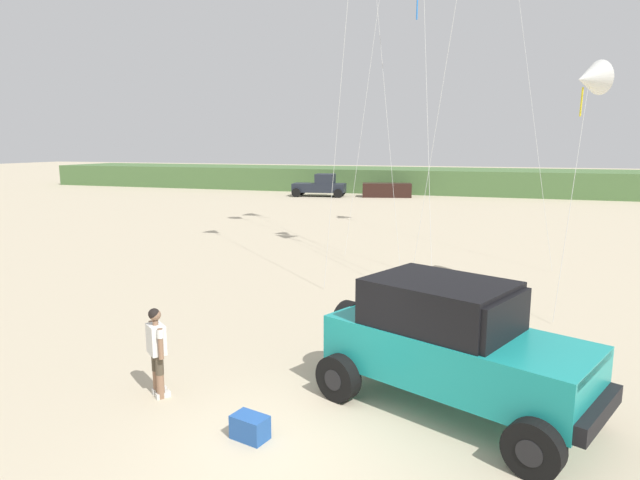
# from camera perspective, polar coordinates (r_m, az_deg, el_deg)

# --- Properties ---
(ground_plane) EXTENTS (220.00, 220.00, 0.00)m
(ground_plane) POSITION_cam_1_polar(r_m,az_deg,el_deg) (8.93, -3.48, -20.71)
(ground_plane) COLOR #C1B293
(dune_ridge) EXTENTS (90.00, 8.66, 2.20)m
(dune_ridge) POSITION_cam_1_polar(r_m,az_deg,el_deg) (54.08, 15.66, 5.94)
(dune_ridge) COLOR #4C703D
(dune_ridge) RESTS_ON ground_plane
(jeep) EXTENTS (5.00, 3.88, 2.26)m
(jeep) POSITION_cam_1_polar(r_m,az_deg,el_deg) (9.76, 13.66, -10.43)
(jeep) COLOR teal
(jeep) RESTS_ON ground_plane
(person_watching) EXTENTS (0.52, 0.46, 1.67)m
(person_watching) POSITION_cam_1_polar(r_m,az_deg,el_deg) (10.48, -16.67, -10.67)
(person_watching) COLOR #8C664C
(person_watching) RESTS_ON ground_plane
(cooler_box) EXTENTS (0.63, 0.48, 0.38)m
(cooler_box) POSITION_cam_1_polar(r_m,az_deg,el_deg) (9.09, -7.31, -18.80)
(cooler_box) COLOR #23519E
(cooler_box) RESTS_ON ground_plane
(distant_pickup) EXTENTS (4.82, 2.94, 1.98)m
(distant_pickup) POSITION_cam_1_polar(r_m,az_deg,el_deg) (48.41, 0.07, 5.68)
(distant_pickup) COLOR #1E232D
(distant_pickup) RESTS_ON ground_plane
(distant_sedan) EXTENTS (4.47, 2.60, 1.20)m
(distant_sedan) POSITION_cam_1_polar(r_m,az_deg,el_deg) (48.22, 6.98, 5.19)
(distant_sedan) COLOR black
(distant_sedan) RESTS_ON ground_plane
(kite_blue_swept) EXTENTS (1.32, 3.17, 6.91)m
(kite_blue_swept) POSITION_cam_1_polar(r_m,az_deg,el_deg) (17.30, 26.29, 14.86)
(kite_blue_swept) COLOR white
(kite_blue_swept) RESTS_ON ground_plane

